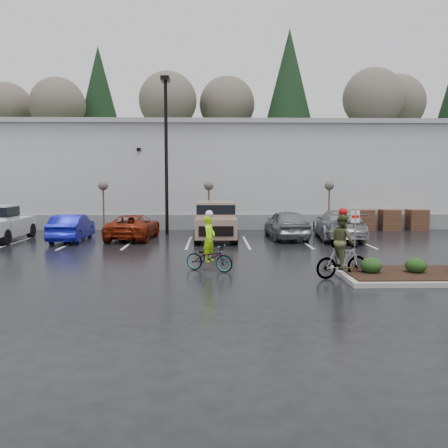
{
  "coord_description": "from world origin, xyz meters",
  "views": [
    {
      "loc": [
        -1.22,
        -16.35,
        3.23
      ],
      "look_at": [
        -0.75,
        4.47,
        1.3
      ],
      "focal_mm": 38.0,
      "sensor_mm": 36.0,
      "label": 1
    }
  ],
  "objects_px": {
    "sapling_mid": "(209,188)",
    "suv_tan": "(216,221)",
    "lamppost": "(166,138)",
    "fire_lane_sign": "(355,232)",
    "cyclist_hivis": "(209,252)",
    "pallet_stack_b": "(389,220)",
    "pickup_white": "(3,223)",
    "cyclist_olive": "(342,253)",
    "car_blue": "(72,228)",
    "car_red": "(133,227)",
    "sapling_east": "(329,188)",
    "car_grey": "(286,224)",
    "sapling_west": "(103,188)",
    "car_far_silver": "(339,224)",
    "pallet_stack_c": "(417,220)",
    "pallet_stack_a": "(363,220)"
  },
  "relations": [
    {
      "from": "pallet_stack_b",
      "to": "car_red",
      "type": "xyz_separation_m",
      "value": [
        -15.82,
        -4.36,
        0.01
      ]
    },
    {
      "from": "pallet_stack_b",
      "to": "pickup_white",
      "type": "bearing_deg",
      "value": -167.64
    },
    {
      "from": "pickup_white",
      "to": "cyclist_olive",
      "type": "height_order",
      "value": "cyclist_olive"
    },
    {
      "from": "pickup_white",
      "to": "cyclist_hivis",
      "type": "bearing_deg",
      "value": -38.16
    },
    {
      "from": "pickup_white",
      "to": "car_grey",
      "type": "distance_m",
      "value": 15.27
    },
    {
      "from": "lamppost",
      "to": "car_red",
      "type": "distance_m",
      "value": 5.76
    },
    {
      "from": "fire_lane_sign",
      "to": "suv_tan",
      "type": "distance_m",
      "value": 10.14
    },
    {
      "from": "pallet_stack_c",
      "to": "sapling_east",
      "type": "bearing_deg",
      "value": -170.54
    },
    {
      "from": "car_blue",
      "to": "cyclist_hivis",
      "type": "xyz_separation_m",
      "value": [
        7.38,
        -8.53,
        -0.04
      ]
    },
    {
      "from": "fire_lane_sign",
      "to": "car_blue",
      "type": "xyz_separation_m",
      "value": [
        -12.55,
        8.66,
        -0.69
      ]
    },
    {
      "from": "sapling_east",
      "to": "pickup_white",
      "type": "bearing_deg",
      "value": -167.88
    },
    {
      "from": "car_grey",
      "to": "pallet_stack_b",
      "type": "bearing_deg",
      "value": -152.2
    },
    {
      "from": "pallet_stack_b",
      "to": "pickup_white",
      "type": "height_order",
      "value": "pickup_white"
    },
    {
      "from": "sapling_mid",
      "to": "car_red",
      "type": "height_order",
      "value": "sapling_mid"
    },
    {
      "from": "suv_tan",
      "to": "cyclist_hivis",
      "type": "distance_m",
      "value": 8.76
    },
    {
      "from": "lamppost",
      "to": "car_far_silver",
      "type": "height_order",
      "value": "lamppost"
    },
    {
      "from": "pallet_stack_c",
      "to": "car_red",
      "type": "relative_size",
      "value": 0.28
    },
    {
      "from": "pallet_stack_b",
      "to": "fire_lane_sign",
      "type": "xyz_separation_m",
      "value": [
        -6.4,
        -13.8,
        0.73
      ]
    },
    {
      "from": "lamppost",
      "to": "cyclist_olive",
      "type": "xyz_separation_m",
      "value": [
        7.02,
        -13.02,
        -4.83
      ]
    },
    {
      "from": "pallet_stack_b",
      "to": "fire_lane_sign",
      "type": "distance_m",
      "value": 15.23
    },
    {
      "from": "sapling_mid",
      "to": "pallet_stack_b",
      "type": "bearing_deg",
      "value": 4.89
    },
    {
      "from": "pallet_stack_b",
      "to": "cyclist_hivis",
      "type": "bearing_deg",
      "value": -130.23
    },
    {
      "from": "fire_lane_sign",
      "to": "lamppost",
      "type": "bearing_deg",
      "value": 123.46
    },
    {
      "from": "pallet_stack_b",
      "to": "sapling_east",
      "type": "bearing_deg",
      "value": -166.61
    },
    {
      "from": "sapling_west",
      "to": "car_red",
      "type": "distance_m",
      "value": 4.6
    },
    {
      "from": "car_grey",
      "to": "car_far_silver",
      "type": "relative_size",
      "value": 0.84
    },
    {
      "from": "pallet_stack_a",
      "to": "car_blue",
      "type": "bearing_deg",
      "value": -163.4
    },
    {
      "from": "pallet_stack_a",
      "to": "pallet_stack_c",
      "type": "relative_size",
      "value": 1.0
    },
    {
      "from": "lamppost",
      "to": "car_blue",
      "type": "height_order",
      "value": "lamppost"
    },
    {
      "from": "car_red",
      "to": "sapling_east",
      "type": "bearing_deg",
      "value": -160.1
    },
    {
      "from": "car_blue",
      "to": "sapling_west",
      "type": "bearing_deg",
      "value": -101.93
    },
    {
      "from": "sapling_west",
      "to": "car_grey",
      "type": "relative_size",
      "value": 0.68
    },
    {
      "from": "lamppost",
      "to": "cyclist_hivis",
      "type": "relative_size",
      "value": 4.25
    },
    {
      "from": "pallet_stack_a",
      "to": "pickup_white",
      "type": "height_order",
      "value": "pickup_white"
    },
    {
      "from": "lamppost",
      "to": "fire_lane_sign",
      "type": "height_order",
      "value": "lamppost"
    },
    {
      "from": "fire_lane_sign",
      "to": "suv_tan",
      "type": "xyz_separation_m",
      "value": [
        -4.88,
        8.87,
        -0.38
      ]
    },
    {
      "from": "sapling_west",
      "to": "pallet_stack_a",
      "type": "height_order",
      "value": "sapling_west"
    },
    {
      "from": "lamppost",
      "to": "fire_lane_sign",
      "type": "distance_m",
      "value": 14.78
    },
    {
      "from": "sapling_east",
      "to": "pallet_stack_b",
      "type": "bearing_deg",
      "value": 13.39
    },
    {
      "from": "car_red",
      "to": "cyclist_hivis",
      "type": "xyz_separation_m",
      "value": [
        4.25,
        -9.31,
        -0.0
      ]
    },
    {
      "from": "sapling_mid",
      "to": "suv_tan",
      "type": "height_order",
      "value": "sapling_mid"
    },
    {
      "from": "sapling_west",
      "to": "car_grey",
      "type": "height_order",
      "value": "sapling_west"
    },
    {
      "from": "pickup_white",
      "to": "car_far_silver",
      "type": "xyz_separation_m",
      "value": [
        18.1,
        0.23,
        -0.16
      ]
    },
    {
      "from": "car_blue",
      "to": "cyclist_hivis",
      "type": "height_order",
      "value": "cyclist_hivis"
    },
    {
      "from": "car_red",
      "to": "cyclist_olive",
      "type": "xyz_separation_m",
      "value": [
        8.64,
        -10.66,
        0.17
      ]
    },
    {
      "from": "lamppost",
      "to": "car_far_silver",
      "type": "bearing_deg",
      "value": -15.79
    },
    {
      "from": "pallet_stack_a",
      "to": "car_far_silver",
      "type": "bearing_deg",
      "value": -121.04
    },
    {
      "from": "car_blue",
      "to": "cyclist_hivis",
      "type": "distance_m",
      "value": 11.28
    },
    {
      "from": "lamppost",
      "to": "pallet_stack_b",
      "type": "distance_m",
      "value": 15.19
    },
    {
      "from": "car_red",
      "to": "car_grey",
      "type": "xyz_separation_m",
      "value": [
        8.43,
        -0.07,
        0.13
      ]
    }
  ]
}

